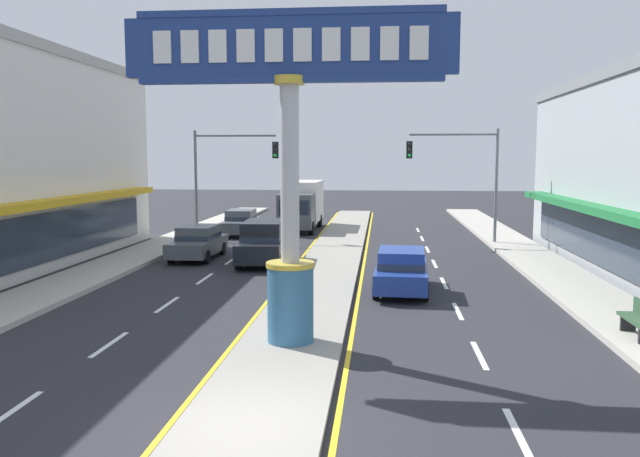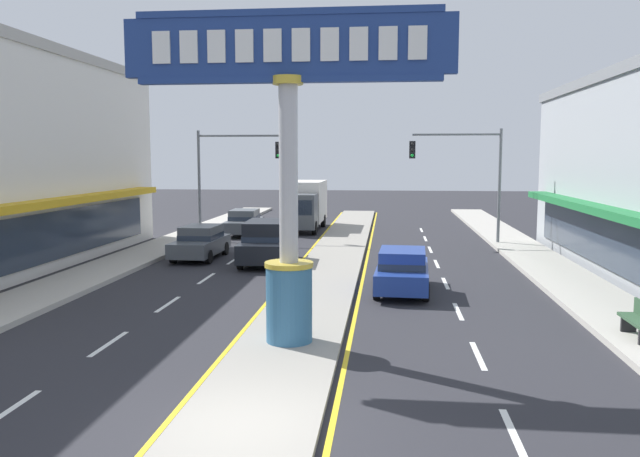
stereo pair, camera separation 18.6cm
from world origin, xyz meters
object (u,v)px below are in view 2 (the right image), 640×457
at_px(sedan_near_right_lane, 402,270).
at_px(box_truck_far_right_lane, 305,204).
at_px(traffic_light_right_side, 466,166).
at_px(sedan_far_left_oncoming, 244,222).
at_px(district_sign, 288,159).
at_px(sedan_near_left_lane, 200,242).
at_px(traffic_light_left_side, 229,165).
at_px(suv_mid_left_lane, 266,242).

relative_size(sedan_near_right_lane, box_truck_far_right_lane, 0.63).
distance_m(traffic_light_right_side, sedan_far_left_oncoming, 13.61).
relative_size(traffic_light_right_side, box_truck_far_right_lane, 0.90).
relative_size(district_sign, sedan_near_left_lane, 1.86).
height_order(traffic_light_right_side, sedan_near_left_lane, traffic_light_right_side).
bearing_deg(traffic_light_left_side, district_sign, -72.00).
distance_m(traffic_light_left_side, sedan_near_right_lane, 16.71).
bearing_deg(traffic_light_right_side, suv_mid_left_lane, -143.38).
bearing_deg(district_sign, suv_mid_left_lane, 103.55).
bearing_deg(sedan_near_left_lane, suv_mid_left_lane, -18.37).
height_order(district_sign, box_truck_far_right_lane, district_sign).
xyz_separation_m(sedan_near_right_lane, suv_mid_left_lane, (-5.90, 5.46, 0.20)).
relative_size(sedan_near_right_lane, sedan_near_left_lane, 1.01).
height_order(sedan_near_right_lane, box_truck_far_right_lane, box_truck_far_right_lane).
bearing_deg(sedan_far_left_oncoming, district_sign, -74.44).
xyz_separation_m(district_sign, traffic_light_left_side, (-6.53, 20.10, -0.41)).
height_order(sedan_near_left_lane, sedan_far_left_oncoming, same).
height_order(box_truck_far_right_lane, sedan_far_left_oncoming, box_truck_far_right_lane).
xyz_separation_m(traffic_light_right_side, box_truck_far_right_lane, (-9.47, 6.42, -2.55)).
height_order(traffic_light_right_side, sedan_near_right_lane, traffic_light_right_side).
bearing_deg(traffic_light_left_side, suv_mid_left_lane, -65.48).
xyz_separation_m(traffic_light_left_side, suv_mid_left_lane, (3.58, -7.85, -3.26)).
bearing_deg(suv_mid_left_lane, traffic_light_left_side, 114.52).
bearing_deg(sedan_near_right_lane, suv_mid_left_lane, 137.18).
bearing_deg(traffic_light_right_side, sedan_far_left_oncoming, 166.16).
bearing_deg(sedan_near_right_lane, traffic_light_left_side, 125.44).
distance_m(box_truck_far_right_lane, sedan_near_left_lane, 12.85).
height_order(box_truck_far_right_lane, sedan_near_left_lane, box_truck_far_right_lane).
relative_size(box_truck_far_right_lane, sedan_near_left_lane, 1.59).
bearing_deg(traffic_light_left_side, traffic_light_right_side, -3.52).
bearing_deg(traffic_light_right_side, sedan_near_right_lane, -106.00).
xyz_separation_m(traffic_light_left_side, traffic_light_right_side, (13.07, -0.80, 0.00)).
bearing_deg(traffic_light_left_side, sedan_far_left_oncoming, 83.11).
distance_m(sedan_near_left_lane, suv_mid_left_lane, 3.48).
height_order(traffic_light_left_side, sedan_far_left_oncoming, traffic_light_left_side).
xyz_separation_m(box_truck_far_right_lane, sedan_near_left_lane, (-3.31, -12.38, -0.91)).
height_order(district_sign, suv_mid_left_lane, district_sign).
relative_size(district_sign, traffic_light_right_side, 1.30).
height_order(district_sign, sedan_near_right_lane, district_sign).
distance_m(sedan_near_left_lane, sedan_far_left_oncoming, 9.10).
relative_size(traffic_light_left_side, suv_mid_left_lane, 1.32).
height_order(traffic_light_left_side, sedan_near_right_lane, traffic_light_left_side).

